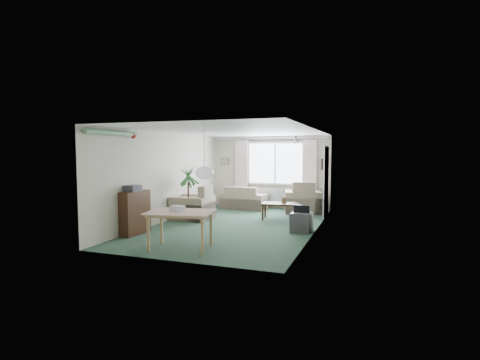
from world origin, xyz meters
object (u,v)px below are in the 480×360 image
(sofa, at_px, (244,198))
(dining_table, at_px, (181,231))
(armchair_left, at_px, (192,202))
(tv_cube, at_px, (301,222))
(bookshelf, at_px, (135,213))
(armchair_corner, at_px, (303,197))
(coffee_table, at_px, (280,211))
(pet_bed, at_px, (299,217))
(houseplant, at_px, (188,192))

(sofa, distance_m, dining_table, 5.25)
(armchair_left, relative_size, tv_cube, 2.09)
(bookshelf, xyz_separation_m, dining_table, (1.61, -0.79, -0.14))
(armchair_corner, height_order, bookshelf, bookshelf)
(coffee_table, relative_size, tv_cube, 2.02)
(coffee_table, distance_m, dining_table, 3.90)
(tv_cube, bearing_deg, dining_table, -127.94)
(coffee_table, xyz_separation_m, bookshelf, (-2.69, -2.95, 0.27))
(tv_cube, bearing_deg, bookshelf, -154.79)
(armchair_left, bearing_deg, tv_cube, 75.19)
(sofa, distance_m, tv_cube, 3.78)
(pet_bed, bearing_deg, armchair_left, -161.71)
(sofa, bearing_deg, armchair_left, 75.04)
(bookshelf, relative_size, dining_table, 0.87)
(armchair_corner, distance_m, dining_table, 5.40)
(armchair_left, bearing_deg, armchair_corner, 126.15)
(sofa, relative_size, coffee_table, 1.46)
(sofa, xyz_separation_m, armchair_left, (-0.77, -2.22, 0.10))
(houseplant, bearing_deg, armchair_corner, 39.23)
(dining_table, bearing_deg, tv_cube, 50.25)
(sofa, xyz_separation_m, pet_bed, (2.07, -1.29, -0.31))
(sofa, distance_m, armchair_left, 2.36)
(armchair_corner, relative_size, tv_cube, 2.15)
(houseplant, bearing_deg, coffee_table, 18.80)
(dining_table, bearing_deg, coffee_table, 73.88)
(bookshelf, bearing_deg, tv_cube, 26.57)
(coffee_table, bearing_deg, houseplant, -161.20)
(tv_cube, bearing_deg, pet_bed, 104.31)
(houseplant, distance_m, dining_table, 3.24)
(armchair_left, bearing_deg, houseplant, -47.59)
(coffee_table, distance_m, pet_bed, 0.56)
(sofa, height_order, armchair_corner, armchair_corner)
(armchair_corner, bearing_deg, sofa, -14.64)
(armchair_left, height_order, coffee_table, armchair_left)
(armchair_left, relative_size, houseplant, 0.69)
(houseplant, height_order, dining_table, houseplant)
(armchair_corner, relative_size, dining_table, 0.95)
(pet_bed, bearing_deg, tv_cube, -77.50)
(dining_table, bearing_deg, pet_bed, 68.21)
(tv_cube, xyz_separation_m, pet_bed, (-0.36, 1.62, -0.17))
(coffee_table, distance_m, houseplant, 2.62)
(sofa, relative_size, houseplant, 0.98)
(bookshelf, distance_m, dining_table, 1.80)
(dining_table, bearing_deg, sofa, 95.38)
(tv_cube, bearing_deg, armchair_left, 169.88)
(armchair_corner, bearing_deg, bookshelf, 41.38)
(tv_cube, distance_m, pet_bed, 1.66)
(coffee_table, height_order, pet_bed, coffee_table)
(armchair_corner, bearing_deg, coffee_table, 62.01)
(houseplant, bearing_deg, tv_cube, -10.26)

